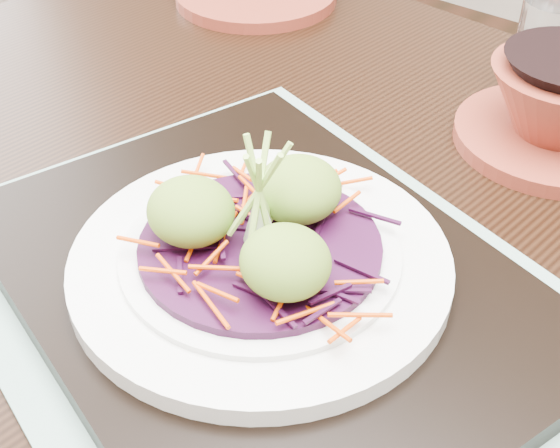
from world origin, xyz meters
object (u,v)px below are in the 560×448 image
Objects in this scene: white_plate at (260,261)px; water_glass at (550,48)px; serving_tray at (261,280)px; terracotta_bowl_set at (560,111)px; dining_table at (360,353)px.

white_plate is 2.73× the size of water_glass.
terracotta_bowl_set is at bearing 91.85° from serving_tray.
water_glass is (-0.01, 0.30, 0.14)m from dining_table.
serving_tray is 4.20× the size of water_glass.
serving_tray is 0.31m from terracotta_bowl_set.
dining_table is 0.15m from white_plate.
terracotta_bowl_set is (0.07, 0.30, 0.02)m from serving_tray.
dining_table is 0.33m from water_glass.
dining_table is 13.72× the size of water_glass.
dining_table is at bearing 79.11° from serving_tray.
serving_tray is at bearing -94.19° from water_glass.
serving_tray is at bearing 90.00° from white_plate.
white_plate is 0.31m from terracotta_bowl_set.
white_plate is at bearing -103.85° from terracotta_bowl_set.
dining_table is at bearing -88.23° from water_glass.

